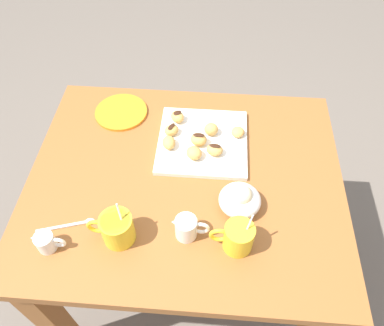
{
  "coord_description": "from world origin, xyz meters",
  "views": [
    {
      "loc": [
        -0.08,
        0.69,
        1.7
      ],
      "look_at": [
        -0.02,
        -0.04,
        0.77
      ],
      "focal_mm": 35.44,
      "sensor_mm": 36.0,
      "label": 1
    }
  ],
  "objects_px": {
    "pastry_plate_square": "(203,142)",
    "beignet_2": "(215,150)",
    "coffee_mug_yellow_left": "(238,237)",
    "beignet_7": "(172,130)",
    "beignet_1": "(169,143)",
    "beignet_6": "(177,117)",
    "dining_table": "(186,202)",
    "ice_cream_bowl": "(240,199)",
    "chocolate_sauce_pitcher": "(46,242)",
    "cream_pitcher_white": "(187,227)",
    "coffee_mug_yellow_right": "(116,228)",
    "saucer_orange_left": "(121,112)",
    "beignet_5": "(238,132)",
    "beignet_3": "(194,153)",
    "beignet_0": "(211,129)",
    "beignet_4": "(199,139)"
  },
  "relations": [
    {
      "from": "beignet_6",
      "to": "beignet_3",
      "type": "bearing_deg",
      "value": 113.51
    },
    {
      "from": "pastry_plate_square",
      "to": "beignet_2",
      "type": "xyz_separation_m",
      "value": [
        -0.04,
        0.05,
        0.03
      ]
    },
    {
      "from": "beignet_4",
      "to": "beignet_6",
      "type": "height_order",
      "value": "beignet_4"
    },
    {
      "from": "beignet_1",
      "to": "beignet_0",
      "type": "bearing_deg",
      "value": -153.11
    },
    {
      "from": "beignet_4",
      "to": "dining_table",
      "type": "bearing_deg",
      "value": 75.81
    },
    {
      "from": "beignet_0",
      "to": "beignet_5",
      "type": "height_order",
      "value": "beignet_0"
    },
    {
      "from": "beignet_2",
      "to": "saucer_orange_left",
      "type": "bearing_deg",
      "value": -27.5
    },
    {
      "from": "ice_cream_bowl",
      "to": "beignet_7",
      "type": "bearing_deg",
      "value": -49.08
    },
    {
      "from": "beignet_1",
      "to": "coffee_mug_yellow_left",
      "type": "bearing_deg",
      "value": 123.93
    },
    {
      "from": "beignet_1",
      "to": "beignet_6",
      "type": "distance_m",
      "value": 0.12
    },
    {
      "from": "pastry_plate_square",
      "to": "beignet_6",
      "type": "xyz_separation_m",
      "value": [
        0.09,
        -0.08,
        0.03
      ]
    },
    {
      "from": "beignet_7",
      "to": "beignet_6",
      "type": "bearing_deg",
      "value": -101.95
    },
    {
      "from": "chocolate_sauce_pitcher",
      "to": "beignet_6",
      "type": "distance_m",
      "value": 0.58
    },
    {
      "from": "pastry_plate_square",
      "to": "chocolate_sauce_pitcher",
      "type": "distance_m",
      "value": 0.57
    },
    {
      "from": "cream_pitcher_white",
      "to": "beignet_6",
      "type": "xyz_separation_m",
      "value": [
        0.07,
        -0.43,
        -0.01
      ]
    },
    {
      "from": "coffee_mug_yellow_right",
      "to": "dining_table",
      "type": "bearing_deg",
      "value": -127.13
    },
    {
      "from": "cream_pitcher_white",
      "to": "ice_cream_bowl",
      "type": "distance_m",
      "value": 0.18
    },
    {
      "from": "beignet_4",
      "to": "coffee_mug_yellow_left",
      "type": "bearing_deg",
      "value": 109.92
    },
    {
      "from": "dining_table",
      "to": "beignet_6",
      "type": "distance_m",
      "value": 0.29
    },
    {
      "from": "saucer_orange_left",
      "to": "beignet_5",
      "type": "height_order",
      "value": "beignet_5"
    },
    {
      "from": "coffee_mug_yellow_left",
      "to": "beignet_2",
      "type": "xyz_separation_m",
      "value": [
        0.07,
        -0.31,
        -0.01
      ]
    },
    {
      "from": "cream_pitcher_white",
      "to": "beignet_1",
      "type": "relative_size",
      "value": 1.95
    },
    {
      "from": "beignet_6",
      "to": "beignet_2",
      "type": "bearing_deg",
      "value": 133.65
    },
    {
      "from": "beignet_2",
      "to": "cream_pitcher_white",
      "type": "bearing_deg",
      "value": 77.3
    },
    {
      "from": "beignet_4",
      "to": "beignet_3",
      "type": "bearing_deg",
      "value": 79.79
    },
    {
      "from": "coffee_mug_yellow_left",
      "to": "beignet_7",
      "type": "distance_m",
      "value": 0.44
    },
    {
      "from": "cream_pitcher_white",
      "to": "beignet_6",
      "type": "distance_m",
      "value": 0.43
    },
    {
      "from": "beignet_3",
      "to": "beignet_4",
      "type": "xyz_separation_m",
      "value": [
        -0.01,
        -0.06,
        0.0
      ]
    },
    {
      "from": "coffee_mug_yellow_left",
      "to": "beignet_7",
      "type": "height_order",
      "value": "coffee_mug_yellow_left"
    },
    {
      "from": "beignet_0",
      "to": "beignet_2",
      "type": "relative_size",
      "value": 0.89
    },
    {
      "from": "ice_cream_bowl",
      "to": "saucer_orange_left",
      "type": "bearing_deg",
      "value": -40.75
    },
    {
      "from": "pastry_plate_square",
      "to": "ice_cream_bowl",
      "type": "relative_size",
      "value": 2.4
    },
    {
      "from": "pastry_plate_square",
      "to": "coffee_mug_yellow_right",
      "type": "relative_size",
      "value": 2.08
    },
    {
      "from": "beignet_6",
      "to": "beignet_4",
      "type": "bearing_deg",
      "value": 128.18
    },
    {
      "from": "pastry_plate_square",
      "to": "dining_table",
      "type": "bearing_deg",
      "value": 72.79
    },
    {
      "from": "coffee_mug_yellow_left",
      "to": "beignet_3",
      "type": "height_order",
      "value": "coffee_mug_yellow_left"
    },
    {
      "from": "pastry_plate_square",
      "to": "beignet_3",
      "type": "bearing_deg",
      "value": 72.83
    },
    {
      "from": "beignet_3",
      "to": "chocolate_sauce_pitcher",
      "type": "bearing_deg",
      "value": 41.97
    },
    {
      "from": "pastry_plate_square",
      "to": "beignet_4",
      "type": "bearing_deg",
      "value": 52.66
    },
    {
      "from": "dining_table",
      "to": "saucer_orange_left",
      "type": "distance_m",
      "value": 0.4
    },
    {
      "from": "ice_cream_bowl",
      "to": "chocolate_sauce_pitcher",
      "type": "height_order",
      "value": "ice_cream_bowl"
    },
    {
      "from": "cream_pitcher_white",
      "to": "beignet_2",
      "type": "height_order",
      "value": "cream_pitcher_white"
    },
    {
      "from": "pastry_plate_square",
      "to": "coffee_mug_yellow_right",
      "type": "bearing_deg",
      "value": 60.05
    },
    {
      "from": "coffee_mug_yellow_right",
      "to": "ice_cream_bowl",
      "type": "relative_size",
      "value": 1.15
    },
    {
      "from": "chocolate_sauce_pitcher",
      "to": "beignet_5",
      "type": "height_order",
      "value": "chocolate_sauce_pitcher"
    },
    {
      "from": "coffee_mug_yellow_left",
      "to": "beignet_0",
      "type": "xyz_separation_m",
      "value": [
        0.09,
        -0.4,
        -0.01
      ]
    },
    {
      "from": "coffee_mug_yellow_left",
      "to": "coffee_mug_yellow_right",
      "type": "bearing_deg",
      "value": 0.0
    },
    {
      "from": "beignet_2",
      "to": "beignet_0",
      "type": "bearing_deg",
      "value": -80.14
    },
    {
      "from": "cream_pitcher_white",
      "to": "beignet_7",
      "type": "relative_size",
      "value": 2.14
    },
    {
      "from": "coffee_mug_yellow_left",
      "to": "ice_cream_bowl",
      "type": "relative_size",
      "value": 1.13
    }
  ]
}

